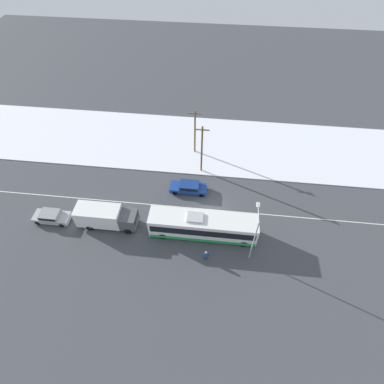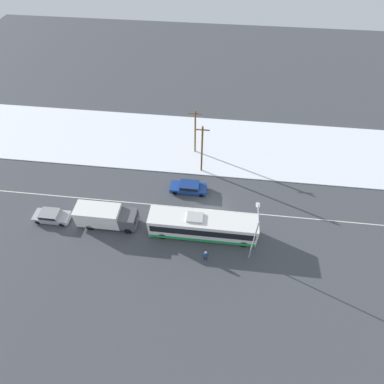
% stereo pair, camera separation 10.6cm
% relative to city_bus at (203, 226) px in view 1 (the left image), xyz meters
% --- Properties ---
extents(ground_plane, '(120.00, 120.00, 0.00)m').
position_rel_city_bus_xyz_m(ground_plane, '(0.88, 3.66, -1.60)').
color(ground_plane, '#424449').
extents(snow_lot, '(80.00, 13.17, 0.12)m').
position_rel_city_bus_xyz_m(snow_lot, '(0.88, 16.13, -1.54)').
color(snow_lot, white).
rests_on(snow_lot, ground_plane).
extents(lane_marking_center, '(60.00, 0.12, 0.00)m').
position_rel_city_bus_xyz_m(lane_marking_center, '(0.88, 3.66, -1.60)').
color(lane_marking_center, silver).
rests_on(lane_marking_center, ground_plane).
extents(city_bus, '(12.30, 2.57, 3.28)m').
position_rel_city_bus_xyz_m(city_bus, '(0.00, 0.00, 0.00)').
color(city_bus, white).
rests_on(city_bus, ground_plane).
extents(box_truck, '(7.12, 2.30, 2.85)m').
position_rel_city_bus_xyz_m(box_truck, '(-11.51, 0.12, -0.01)').
color(box_truck, silver).
rests_on(box_truck, ground_plane).
extents(sedan_car, '(4.79, 1.80, 1.39)m').
position_rel_city_bus_xyz_m(sedan_car, '(-2.39, 6.47, -0.84)').
color(sedan_car, navy).
rests_on(sedan_car, ground_plane).
extents(parked_car_near_truck, '(4.32, 1.80, 1.41)m').
position_rel_city_bus_xyz_m(parked_car_near_truck, '(-18.39, -0.03, -0.83)').
color(parked_car_near_truck, '#9E9EA3').
rests_on(parked_car_near_truck, ground_plane).
extents(pedestrian_at_stop, '(0.60, 0.27, 1.68)m').
position_rel_city_bus_xyz_m(pedestrian_at_stop, '(0.64, -3.32, -0.57)').
color(pedestrian_at_stop, '#23232D').
rests_on(pedestrian_at_stop, ground_plane).
extents(streetlamp, '(0.36, 2.61, 6.81)m').
position_rel_city_bus_xyz_m(streetlamp, '(5.41, -1.98, 2.75)').
color(streetlamp, '#9EA3A8').
rests_on(streetlamp, ground_plane).
extents(utility_pole_roadside, '(1.80, 0.24, 7.64)m').
position_rel_city_bus_xyz_m(utility_pole_roadside, '(-1.12, 10.42, 2.40)').
color(utility_pole_roadside, brown).
rests_on(utility_pole_roadside, ground_plane).
extents(utility_pole_snowlot, '(1.80, 0.24, 7.23)m').
position_rel_city_bus_xyz_m(utility_pole_snowlot, '(-2.42, 14.30, 2.19)').
color(utility_pole_snowlot, brown).
rests_on(utility_pole_snowlot, ground_plane).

